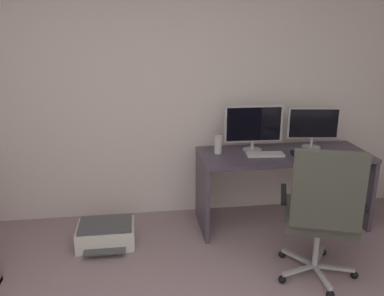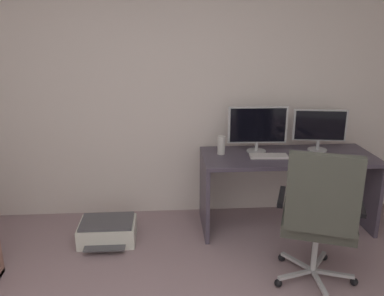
# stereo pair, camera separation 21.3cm
# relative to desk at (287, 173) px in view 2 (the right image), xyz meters

# --- Properties ---
(wall_back) EXTENTS (5.05, 0.10, 2.77)m
(wall_back) POSITION_rel_desk_xyz_m (-1.16, 0.45, 0.85)
(wall_back) COLOR silver
(wall_back) RESTS_ON ground
(desk) EXTENTS (1.58, 0.63, 0.72)m
(desk) POSITION_rel_desk_xyz_m (0.00, 0.00, 0.00)
(desk) COLOR #463E4D
(desk) RESTS_ON ground
(monitor_main) EXTENTS (0.55, 0.18, 0.43)m
(monitor_main) POSITION_rel_desk_xyz_m (-0.27, 0.12, 0.43)
(monitor_main) COLOR #B2B5B7
(monitor_main) RESTS_ON desk
(monitor_secondary) EXTENTS (0.49, 0.18, 0.40)m
(monitor_secondary) POSITION_rel_desk_xyz_m (0.32, 0.12, 0.41)
(monitor_secondary) COLOR #B2B5B7
(monitor_secondary) RESTS_ON desk
(keyboard) EXTENTS (0.35, 0.15, 0.02)m
(keyboard) POSITION_rel_desk_xyz_m (-0.20, -0.05, 0.19)
(keyboard) COLOR silver
(keyboard) RESTS_ON desk
(computer_mouse) EXTENTS (0.08, 0.11, 0.03)m
(computer_mouse) POSITION_rel_desk_xyz_m (0.08, -0.07, 0.20)
(computer_mouse) COLOR black
(computer_mouse) RESTS_ON desk
(desktop_speaker) EXTENTS (0.07, 0.07, 0.17)m
(desktop_speaker) POSITION_rel_desk_xyz_m (-0.61, 0.07, 0.27)
(desktop_speaker) COLOR silver
(desktop_speaker) RESTS_ON desk
(office_chair) EXTENTS (0.67, 0.69, 1.09)m
(office_chair) POSITION_rel_desk_xyz_m (-0.06, -0.95, 0.06)
(office_chair) COLOR #B7BABC
(office_chair) RESTS_ON ground
(printer) EXTENTS (0.50, 0.45, 0.20)m
(printer) POSITION_rel_desk_xyz_m (-1.66, -0.18, -0.44)
(printer) COLOR silver
(printer) RESTS_ON ground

